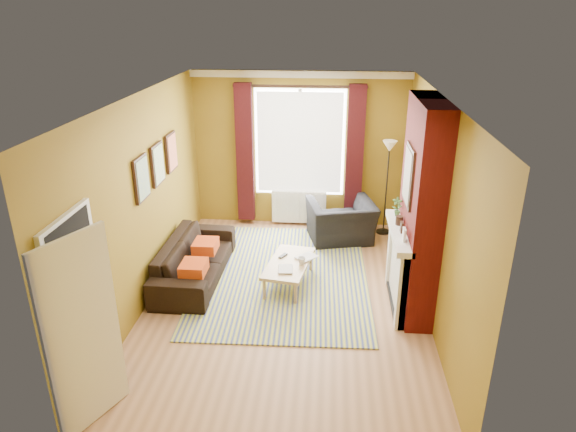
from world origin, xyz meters
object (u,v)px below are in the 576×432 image
(coffee_table, at_px, (289,264))
(wicker_stool, at_px, (329,228))
(armchair, at_px, (341,222))
(floor_lamp, at_px, (389,161))
(sofa, at_px, (195,259))

(coffee_table, relative_size, wicker_stool, 2.88)
(armchair, xyz_separation_m, floor_lamp, (0.78, 0.40, 0.99))
(armchair, bearing_deg, sofa, 20.86)
(coffee_table, height_order, wicker_stool, wicker_stool)
(sofa, height_order, armchair, armchair)
(armchair, relative_size, floor_lamp, 0.64)
(coffee_table, distance_m, floor_lamp, 2.73)
(coffee_table, xyz_separation_m, floor_lamp, (1.55, 2.01, 1.01))
(sofa, bearing_deg, armchair, -54.46)
(coffee_table, bearing_deg, floor_lamp, 61.89)
(wicker_stool, height_order, floor_lamp, floor_lamp)
(sofa, bearing_deg, coffee_table, -93.26)
(sofa, xyz_separation_m, coffee_table, (1.42, -0.10, 0.03))
(armchair, height_order, floor_lamp, floor_lamp)
(wicker_stool, bearing_deg, floor_lamp, 20.56)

